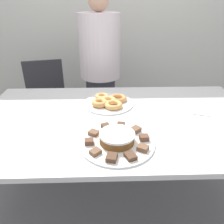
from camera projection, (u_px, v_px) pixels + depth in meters
The scene contains 24 objects.
ground_plane at pixel (118, 201), 1.75m from camera, with size 12.00×12.00×0.00m, color slate.
wall_back at pixel (112, 13), 2.59m from camera, with size 8.00×0.05×2.60m.
table at pixel (119, 127), 1.43m from camera, with size 1.82×1.05×0.77m.
person_standing at pixel (100, 72), 2.18m from camera, with size 0.39×0.39×1.53m.
office_chair_left at pixel (48, 108), 2.31m from camera, with size 0.53×0.53×0.89m.
plate_cake at pixel (117, 143), 1.14m from camera, with size 0.39×0.39×0.01m.
plate_donuts at pixel (108, 103), 1.56m from camera, with size 0.35×0.35×0.01m.
frosted_cake at pixel (117, 138), 1.12m from camera, with size 0.19×0.19×0.05m.
lamington_0 at pixel (95, 152), 1.04m from camera, with size 0.06×0.06×0.02m.
lamington_1 at pixel (112, 157), 1.00m from camera, with size 0.06×0.07×0.02m.
lamington_2 at pixel (131, 156), 1.01m from camera, with size 0.06×0.07×0.02m.
lamington_3 at pixel (143, 148), 1.07m from camera, with size 0.07×0.06×0.02m.
lamington_4 at pixel (144, 138), 1.14m from camera, with size 0.05×0.04×0.03m.
lamington_5 at pixel (135, 130), 1.22m from camera, with size 0.07×0.07×0.03m.
lamington_6 at pixel (121, 126), 1.25m from camera, with size 0.05×0.06×0.03m.
lamington_7 at pixel (106, 127), 1.24m from camera, with size 0.06×0.06×0.02m.
lamington_8 at pixel (94, 133), 1.19m from camera, with size 0.07×0.06×0.02m.
lamington_9 at pixel (89, 142), 1.11m from camera, with size 0.05×0.04×0.03m.
donut_0 at pixel (108, 100), 1.55m from camera, with size 0.11×0.11×0.04m.
donut_1 at pixel (102, 97), 1.62m from camera, with size 0.10×0.10×0.03m.
donut_2 at pixel (100, 103), 1.52m from camera, with size 0.12×0.12×0.04m.
donut_3 at pixel (114, 105), 1.49m from camera, with size 0.13×0.13×0.03m.
donut_4 at pixel (118, 98), 1.59m from camera, with size 0.13×0.13×0.03m.
napkin at pixel (201, 112), 1.45m from camera, with size 0.17×0.15×0.01m.
Camera 1 is at (-0.08, -1.22, 1.44)m, focal length 35.00 mm.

